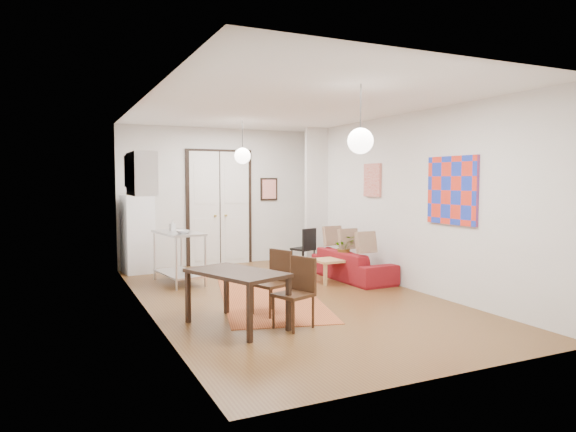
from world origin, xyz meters
name	(u,v)px	position (x,y,z in m)	size (l,w,h in m)	color
floor	(288,297)	(0.00, 0.00, 0.00)	(7.00, 7.00, 0.00)	brown
ceiling	(288,106)	(0.00, 0.00, 2.90)	(4.20, 7.00, 0.02)	white
wall_back	(219,197)	(0.00, 3.50, 1.45)	(4.20, 0.02, 2.90)	silver
wall_front	(451,219)	(0.00, -3.50, 1.45)	(4.20, 0.02, 2.90)	silver
wall_left	(146,206)	(-2.10, 0.00, 1.45)	(0.02, 7.00, 2.90)	silver
wall_right	(400,201)	(2.10, 0.00, 1.45)	(0.02, 7.00, 2.90)	silver
double_doors	(220,208)	(0.00, 3.46, 1.20)	(1.44, 0.06, 2.50)	silver
stub_partition	(316,197)	(1.85, 2.55, 1.45)	(0.50, 0.10, 2.90)	silver
wall_cabinet	(141,174)	(-1.92, 1.50, 1.90)	(0.35, 1.00, 0.70)	silver
painting_popart	(452,190)	(2.08, -1.25, 1.65)	(0.05, 1.00, 1.00)	red
painting_abstract	(372,180)	(2.08, 0.80, 1.80)	(0.05, 0.50, 0.60)	beige
poster_back	(269,189)	(1.15, 3.47, 1.60)	(0.40, 0.03, 0.50)	red
print_left	(127,171)	(-2.07, 2.00, 1.95)	(0.03, 0.44, 0.54)	#975F3F
pendant_back	(242,156)	(0.00, 2.00, 2.25)	(0.30, 0.30, 0.80)	white
pendant_front	(360,141)	(0.00, -2.00, 2.25)	(0.30, 0.30, 0.80)	white
kilim_rug	(267,294)	(-0.20, 0.36, 0.00)	(1.42, 3.77, 0.01)	#A9572A
sofa	(353,265)	(1.69, 0.82, 0.27)	(1.82, 0.71, 0.53)	maroon
coffee_table	(339,261)	(1.37, 0.76, 0.36)	(0.94, 0.54, 0.41)	tan
potted_plant	(344,247)	(1.47, 0.76, 0.61)	(0.31, 0.36, 0.40)	#327135
kitchen_counter	(179,250)	(-1.26, 1.80, 0.58)	(0.75, 1.25, 0.90)	silver
bowl	(182,232)	(-1.26, 1.50, 0.93)	(0.21, 0.21, 0.05)	silver
soap_bottle	(172,225)	(-1.31, 2.05, 1.00)	(0.09, 0.08, 0.19)	#55A7B9
fridge	(138,234)	(-1.75, 3.14, 0.76)	(0.54, 0.54, 1.52)	white
dining_table	(237,277)	(-1.22, -1.16, 0.61)	(1.12, 1.42, 0.69)	black
dining_chair_near	(268,277)	(-0.62, -0.73, 0.49)	(0.53, 0.63, 0.86)	#351E11
dining_chair_far	(290,287)	(-0.62, -1.43, 0.49)	(0.53, 0.63, 0.86)	#351E11
black_side_chair	(301,245)	(1.35, 2.25, 0.48)	(0.49, 0.50, 0.83)	black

